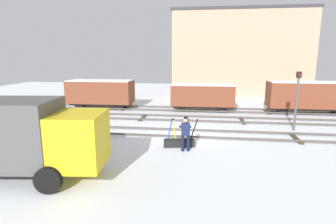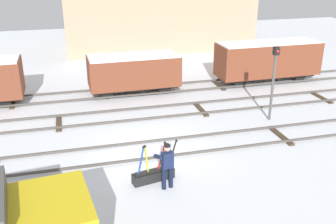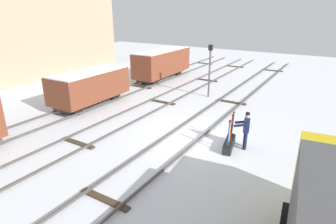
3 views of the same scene
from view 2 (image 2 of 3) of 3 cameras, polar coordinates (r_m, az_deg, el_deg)
The scene contains 9 objects.
ground_plane at distance 15.87m, azimuth -2.73°, elevation -5.87°, with size 60.00×60.00×0.00m, color silver.
track_main_line at distance 15.82m, azimuth -2.74°, elevation -5.51°, with size 44.00×1.94×0.18m.
track_siding_near at distance 19.29m, azimuth -5.16°, elevation -0.37°, with size 44.00×1.94×0.18m.
track_siding_far at distance 22.51m, azimuth -6.69°, elevation 2.90°, with size 44.00×1.94×0.18m.
switch_lever_frame at distance 13.90m, azimuth -2.12°, elevation -9.02°, with size 1.70×0.66×1.45m.
rail_worker at distance 13.15m, azimuth -0.15°, elevation -7.44°, with size 0.63×0.73×1.70m.
signal_post at distance 18.79m, azimuth 15.12°, elevation 5.09°, with size 0.24×0.32×3.55m.
freight_car_mid_siding at distance 24.94m, azimuth 14.32°, elevation 7.42°, with size 6.37×2.06×2.51m.
freight_car_far_end at distance 22.26m, azimuth -5.01°, elevation 5.90°, with size 5.08×2.24×2.20m.
Camera 2 is at (-2.83, -13.75, 7.40)m, focal length 41.93 mm.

